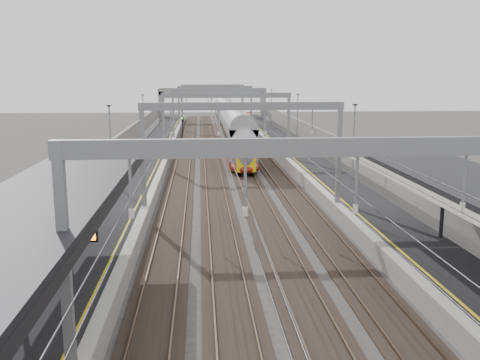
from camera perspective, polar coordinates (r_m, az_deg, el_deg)
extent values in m
cube|color=black|center=(57.68, -9.54, 2.16)|extent=(4.00, 120.00, 1.00)
cube|color=black|center=(58.42, 6.29, 2.36)|extent=(4.00, 120.00, 1.00)
cube|color=black|center=(57.54, -6.06, 1.77)|extent=(2.40, 140.00, 0.08)
cube|color=brown|center=(57.55, -6.78, 1.85)|extent=(0.07, 140.00, 0.14)
cube|color=brown|center=(57.51, -5.34, 1.87)|extent=(0.07, 140.00, 0.14)
cube|color=black|center=(57.52, -3.07, 1.81)|extent=(2.40, 140.00, 0.08)
cube|color=brown|center=(57.50, -3.79, 1.89)|extent=(0.07, 140.00, 0.14)
cube|color=brown|center=(57.53, -2.35, 1.91)|extent=(0.07, 140.00, 0.14)
cube|color=black|center=(57.66, -0.08, 1.85)|extent=(2.40, 140.00, 0.08)
cube|color=brown|center=(57.60, -0.80, 1.93)|extent=(0.07, 140.00, 0.14)
cube|color=brown|center=(57.70, 0.63, 1.95)|extent=(0.07, 140.00, 0.14)
cube|color=black|center=(57.96, 2.88, 1.88)|extent=(2.40, 140.00, 0.08)
cube|color=brown|center=(57.86, 2.17, 1.96)|extent=(0.07, 140.00, 0.14)
cube|color=brown|center=(58.04, 3.58, 1.98)|extent=(0.07, 140.00, 0.14)
cube|color=gray|center=(15.06, -18.18, -8.50)|extent=(0.28, 0.28, 6.60)
cube|color=gray|center=(14.15, 6.65, 3.47)|extent=(13.00, 0.25, 0.50)
cube|color=gray|center=(34.32, -10.32, 2.62)|extent=(0.28, 0.28, 6.60)
cube|color=gray|center=(35.29, 10.50, 2.84)|extent=(0.28, 0.28, 6.60)
cube|color=gray|center=(33.93, 0.24, 7.88)|extent=(13.00, 0.25, 0.50)
cube|color=gray|center=(54.12, -8.15, 5.69)|extent=(0.28, 0.28, 6.60)
cube|color=gray|center=(54.74, 5.19, 5.81)|extent=(0.28, 0.28, 6.60)
cube|color=gray|center=(53.88, -1.46, 9.02)|extent=(13.00, 0.25, 0.50)
cube|color=gray|center=(74.03, -7.14, 7.11)|extent=(0.28, 0.28, 6.60)
cube|color=gray|center=(74.48, 2.66, 7.20)|extent=(0.28, 0.28, 6.60)
cube|color=gray|center=(73.85, -2.25, 9.54)|extent=(13.00, 0.25, 0.50)
cube|color=gray|center=(93.98, -6.56, 7.92)|extent=(0.28, 0.28, 6.60)
cube|color=gray|center=(94.33, 1.19, 8.00)|extent=(0.28, 0.28, 6.60)
cube|color=gray|center=(93.83, -2.70, 9.84)|extent=(13.00, 0.25, 0.50)
cube|color=gray|center=(111.94, -6.21, 8.41)|extent=(0.28, 0.28, 6.60)
cube|color=gray|center=(112.24, 0.30, 8.48)|extent=(0.28, 0.28, 6.60)
cube|color=gray|center=(111.83, -2.96, 10.02)|extent=(13.00, 0.25, 0.50)
cylinder|color=#262628|center=(61.92, -6.02, 7.50)|extent=(0.03, 140.00, 0.03)
cylinder|color=#262628|center=(61.90, -3.22, 7.54)|extent=(0.03, 140.00, 0.03)
cylinder|color=#262628|center=(62.03, -0.43, 7.57)|extent=(0.03, 140.00, 0.03)
cylinder|color=#262628|center=(62.30, 2.35, 7.57)|extent=(0.03, 140.00, 0.03)
cube|color=black|center=(16.23, -23.37, -4.44)|extent=(4.40, 30.00, 0.24)
cylinder|color=black|center=(27.42, -19.03, -2.66)|extent=(0.20, 0.20, 4.00)
cube|color=black|center=(16.91, -17.62, -5.45)|extent=(1.60, 0.15, 0.55)
cube|color=orange|center=(16.83, -17.68, -5.53)|extent=(1.50, 0.02, 0.42)
cylinder|color=black|center=(29.26, 20.86, -1.96)|extent=(0.20, 0.20, 4.00)
cube|color=slate|center=(111.85, -2.96, 9.43)|extent=(22.00, 2.20, 1.40)
cube|color=slate|center=(112.22, -8.36, 7.75)|extent=(1.00, 2.20, 6.20)
cube|color=slate|center=(112.72, 2.45, 7.87)|extent=(1.00, 2.20, 6.20)
cube|color=slate|center=(57.91, -12.74, 3.18)|extent=(0.30, 120.00, 3.20)
cube|color=slate|center=(58.94, 9.38, 3.43)|extent=(0.30, 120.00, 3.20)
cube|color=maroon|center=(63.30, -0.47, 3.20)|extent=(2.84, 24.20, 0.84)
cube|color=#949499|center=(63.06, -0.47, 5.00)|extent=(2.84, 24.20, 3.16)
cube|color=black|center=(54.99, 0.12, 1.67)|extent=(2.10, 2.53, 0.53)
cube|color=maroon|center=(87.72, -1.55, 5.37)|extent=(2.84, 24.20, 0.84)
cube|color=#949499|center=(87.55, -1.56, 6.67)|extent=(2.84, 24.20, 3.16)
cube|color=black|center=(79.34, -1.25, 4.53)|extent=(2.10, 2.53, 0.53)
ellipsoid|color=#949499|center=(50.91, 0.45, 3.21)|extent=(2.84, 5.47, 4.42)
cube|color=yellow|center=(48.82, 0.67, 1.75)|extent=(1.79, 0.12, 1.58)
cube|color=black|center=(49.06, 0.63, 3.66)|extent=(1.68, 0.60, 0.99)
cylinder|color=black|center=(78.55, -6.14, 5.30)|extent=(0.12, 0.12, 3.00)
cube|color=black|center=(78.41, -6.16, 6.46)|extent=(0.32, 0.22, 0.75)
sphere|color=#0CE526|center=(78.27, -6.17, 6.56)|extent=(0.16, 0.16, 0.16)
cylinder|color=black|center=(82.92, -0.21, 5.66)|extent=(0.12, 0.12, 3.00)
cube|color=black|center=(82.79, -0.21, 6.76)|extent=(0.32, 0.22, 0.75)
sphere|color=red|center=(82.65, -0.21, 6.85)|extent=(0.16, 0.16, 0.16)
cylinder|color=black|center=(87.91, 1.00, 5.96)|extent=(0.12, 0.12, 3.00)
cube|color=black|center=(87.78, 1.00, 7.00)|extent=(0.32, 0.22, 0.75)
sphere|color=red|center=(87.64, 1.01, 7.09)|extent=(0.16, 0.16, 0.16)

